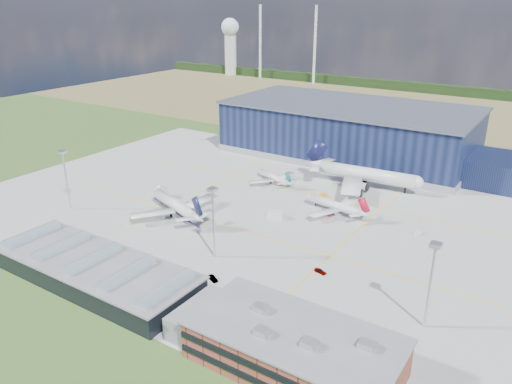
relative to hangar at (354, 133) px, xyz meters
name	(u,v)px	position (x,y,z in m)	size (l,w,h in m)	color
ground	(243,217)	(-2.81, -94.80, -11.62)	(600.00, 600.00, 0.00)	#2F521F
apron	(258,208)	(-2.81, -84.80, -11.59)	(220.00, 160.00, 0.08)	#9D9D98
farmland	(418,112)	(-2.81, 125.20, -11.62)	(600.00, 220.00, 0.01)	olive
treeline	(447,90)	(-2.81, 205.20, -7.62)	(600.00, 8.00, 8.00)	black
horizon_dressing	(253,42)	(-194.11, 199.58, 22.58)	(440.20, 18.00, 70.00)	silver
hangar	(354,133)	(0.00, 0.00, 0.00)	(145.00, 62.00, 26.10)	#101735
ops_building	(294,348)	(52.20, -154.81, -6.82)	(46.00, 23.00, 10.90)	brown
glass_concourse	(102,273)	(-9.26, -154.80, -7.93)	(78.00, 23.00, 8.60)	black
light_mast_west	(65,170)	(-62.81, -124.80, 3.82)	(2.60, 2.60, 23.00)	silver
light_mast_center	(213,211)	(7.19, -124.80, 3.82)	(2.60, 2.60, 23.00)	silver
light_mast_east	(432,272)	(72.19, -124.80, 3.82)	(2.60, 2.60, 23.00)	silver
airliner_navy	(175,199)	(-25.05, -106.80, -5.57)	(37.10, 36.30, 12.10)	silver
airliner_red	(335,201)	(23.74, -72.80, -6.95)	(28.60, 27.98, 9.33)	silver
airliner_widebody	(367,167)	(23.21, -39.80, -2.97)	(53.00, 51.85, 17.28)	silver
airliner_regional	(273,174)	(-12.74, -57.32, -7.70)	(24.03, 23.51, 7.84)	silver
gse_tug_a	(162,267)	(-1.02, -139.57, -10.90)	(2.09, 3.42, 1.42)	orange
gse_van_a	(276,214)	(7.64, -88.84, -10.27)	(2.70, 6.18, 2.70)	silver
gse_cart_a	(418,233)	(55.59, -74.37, -11.01)	(1.85, 2.78, 1.20)	silver
gse_van_b	(355,194)	(23.75, -53.33, -10.56)	(2.11, 4.61, 2.11)	silver
gse_tug_c	(323,195)	(13.13, -60.67, -10.94)	(1.93, 3.08, 1.35)	orange
gse_van_c	(403,357)	(71.67, -139.98, -10.55)	(2.13, 4.44, 2.13)	silver
airstair	(163,193)	(-40.99, -96.68, -9.86)	(2.20, 5.49, 3.52)	silver
car_a	(320,271)	(39.32, -115.68, -10.97)	(1.54, 3.82, 1.30)	#99999E
car_b	(213,278)	(15.35, -136.30, -10.96)	(1.39, 3.98, 1.31)	#99999E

